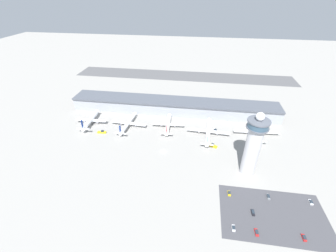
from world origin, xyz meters
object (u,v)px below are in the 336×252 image
airplane_gate_echo (257,132)px  airplane_gate_bravo (128,123)px  service_truck_baggage (215,131)px  car_blue_compact (311,202)px  service_truck_catering (102,132)px  car_black_suv (268,197)px  car_red_hatchback (253,212)px  car_maroon_suv (233,228)px  car_white_wagon (304,238)px  service_truck_fuel (213,146)px  car_silver_sedan (229,193)px  airplane_gate_alpha (91,120)px  control_tower (253,145)px  airplane_gate_delta (208,131)px  airplane_gate_charlie (168,124)px  car_green_van (256,232)px

airplane_gate_echo → airplane_gate_bravo: bearing=-178.4°
service_truck_baggage → car_blue_compact: service_truck_baggage is taller
service_truck_catering → car_black_suv: bearing=-22.1°
car_blue_compact → car_red_hatchback: bearing=-160.5°
car_maroon_suv → car_white_wagon: (38.21, -0.27, -0.00)m
service_truck_fuel → car_black_suv: service_truck_fuel is taller
car_blue_compact → car_silver_sedan: 51.65m
airplane_gate_alpha → car_red_hatchback: (144.04, -84.57, -4.13)m
airplane_gate_bravo → car_maroon_suv: 134.48m
service_truck_catering → car_white_wagon: 173.65m
control_tower → car_blue_compact: 50.07m
airplane_gate_bravo → service_truck_baggage: size_ratio=5.19×
car_black_suv → car_maroon_suv: bearing=-133.2°
car_maroon_suv → car_white_wagon: 38.21m
airplane_gate_bravo → car_black_suv: 137.28m
airplane_gate_echo → car_red_hatchback: airplane_gate_echo is taller
airplane_gate_alpha → service_truck_baggage: (123.35, 4.16, -3.61)m
airplane_gate_delta → car_maroon_suv: bearing=-81.4°
airplane_gate_echo → car_red_hatchback: 90.29m
service_truck_catering → car_maroon_suv: (114.12, -83.10, -0.34)m
car_maroon_suv → service_truck_catering: bearing=143.9°
car_blue_compact → airplane_gate_charlie: bearing=144.2°
car_maroon_suv → car_red_hatchback: size_ratio=0.88×
airplane_gate_delta → car_maroon_suv: airplane_gate_delta is taller
airplane_gate_delta → car_white_wagon: airplane_gate_delta is taller
airplane_gate_delta → car_green_van: 99.39m
service_truck_catering → car_green_van: bearing=-33.5°
airplane_gate_alpha → service_truck_catering: (17.06, -13.96, -3.79)m
service_truck_catering → car_blue_compact: 174.92m
car_red_hatchback → car_silver_sedan: (-13.28, 13.23, -0.03)m
car_red_hatchback → airplane_gate_delta: bearing=108.3°
car_red_hatchback → car_green_van: bearing=-91.0°
control_tower → car_black_suv: control_tower is taller
airplane_gate_charlie → car_red_hatchback: size_ratio=7.64×
airplane_gate_alpha → car_maroon_suv: (131.18, -97.06, -4.12)m
airplane_gate_bravo → airplane_gate_delta: 78.10m
airplane_gate_alpha → car_blue_compact: (182.42, -71.01, -4.14)m
car_black_suv → service_truck_fuel: bearing=124.9°
car_red_hatchback → airplane_gate_alpha: bearing=149.6°
car_green_van → car_maroon_suv: bearing=176.0°
car_green_van → airplane_gate_charlie: bearing=122.8°
car_blue_compact → car_green_van: size_ratio=0.92×
airplane_gate_alpha → car_green_van: (143.81, -97.94, -4.10)m
car_white_wagon → car_maroon_suv: bearing=179.6°
service_truck_fuel → car_silver_sedan: (9.76, -51.18, -0.41)m
airplane_gate_echo → car_blue_compact: size_ratio=9.93×
control_tower → service_truck_baggage: (-22.10, 51.97, -24.01)m
service_truck_catering → car_black_suv: 150.15m
airplane_gate_alpha → car_green_van: airplane_gate_alpha is taller
car_maroon_suv → service_truck_baggage: bearing=94.4°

